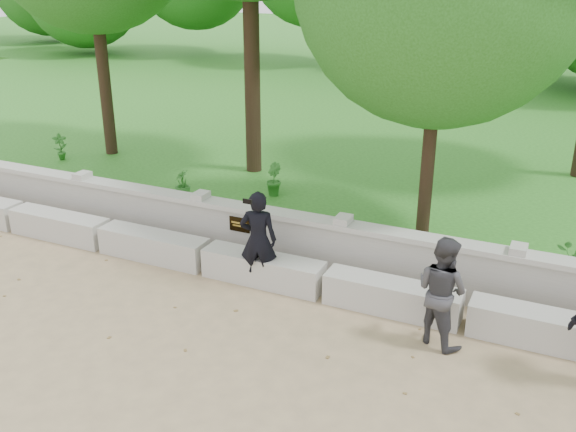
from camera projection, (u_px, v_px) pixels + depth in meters
name	position (u px, v px, depth m)	size (l,w,h in m)	color
ground	(131.00, 328.00, 8.51)	(80.00, 80.00, 0.00)	tan
lawn	(409.00, 111.00, 20.25)	(40.00, 22.00, 0.25)	#27631C
concrete_bench	(206.00, 257.00, 10.03)	(11.90, 0.45, 0.45)	beige
parapet_wall	(228.00, 227.00, 10.53)	(12.50, 0.35, 0.90)	#B4B2AA
man_main	(258.00, 240.00, 9.36)	(0.63, 0.58, 1.50)	black
visitor_left	(442.00, 291.00, 7.95)	(0.88, 0.81, 1.45)	#3A393E
shrub_a	(60.00, 147.00, 14.75)	(0.32, 0.22, 0.61)	#2D6F26
shrub_b	(273.00, 179.00, 12.51)	(0.35, 0.29, 0.64)	#2D6F26
shrub_c	(575.00, 266.00, 9.04)	(0.51, 0.44, 0.57)	#2D6F26
shrub_d	(182.00, 184.00, 12.41)	(0.31, 0.27, 0.55)	#2D6F26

